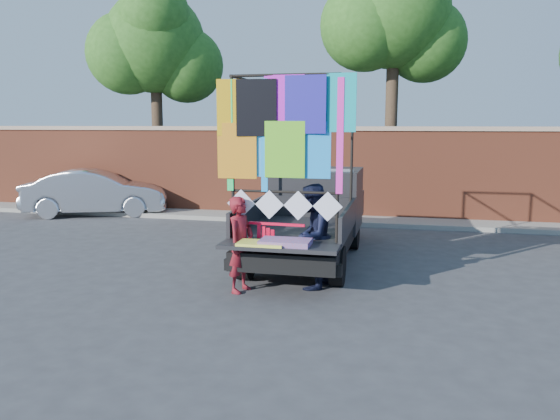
% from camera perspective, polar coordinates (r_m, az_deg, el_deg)
% --- Properties ---
extents(ground, '(90.00, 90.00, 0.00)m').
position_cam_1_polar(ground, '(9.02, 3.03, -8.33)').
color(ground, '#38383A').
rests_on(ground, ground).
extents(brick_wall, '(30.00, 0.45, 2.61)m').
position_cam_1_polar(brick_wall, '(15.61, 7.56, 3.95)').
color(brick_wall, '#99462C').
rests_on(brick_wall, ground).
extents(curb, '(30.00, 1.20, 0.12)m').
position_cam_1_polar(curb, '(15.09, 7.20, -1.07)').
color(curb, gray).
rests_on(curb, ground).
extents(tree_left, '(4.20, 3.30, 7.05)m').
position_cam_1_polar(tree_left, '(18.57, -13.01, 16.32)').
color(tree_left, '#38281C').
rests_on(tree_left, ground).
extents(tree_mid, '(4.20, 3.30, 7.73)m').
position_cam_1_polar(tree_mid, '(16.88, 11.92, 19.11)').
color(tree_mid, '#38281C').
rests_on(tree_mid, ground).
extents(pickup_truck, '(2.18, 5.47, 3.45)m').
position_cam_1_polar(pickup_truck, '(11.30, 3.38, -0.24)').
color(pickup_truck, black).
rests_on(pickup_truck, ground).
extents(sedan, '(4.32, 2.77, 1.34)m').
position_cam_1_polar(sedan, '(17.02, -18.64, 1.75)').
color(sedan, silver).
rests_on(sedan, ground).
extents(woman, '(0.50, 0.64, 1.55)m').
position_cam_1_polar(woman, '(8.77, -4.13, -3.62)').
color(woman, maroon).
rests_on(woman, ground).
extents(man, '(0.82, 0.96, 1.73)m').
position_cam_1_polar(man, '(8.93, 3.36, -2.78)').
color(man, black).
rests_on(man, ground).
extents(streamer_bundle, '(0.94, 0.09, 0.65)m').
position_cam_1_polar(streamer_bundle, '(8.83, -1.02, -2.67)').
color(streamer_bundle, '#FC0D32').
rests_on(streamer_bundle, ground).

